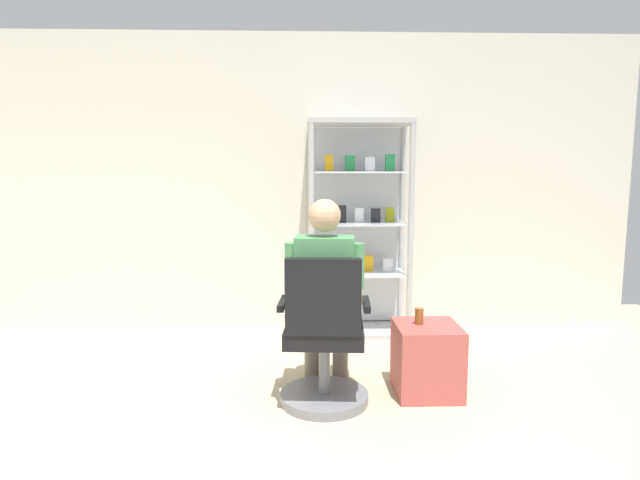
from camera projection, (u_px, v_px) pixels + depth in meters
back_wall at (313, 183)px, 4.82m from camera, size 6.00×0.10×2.70m
display_cabinet_main at (358, 227)px, 4.64m from camera, size 0.90×0.45×1.90m
office_chair at (324, 345)px, 3.17m from camera, size 0.58×0.56×0.96m
seated_shopkeeper at (325, 288)px, 3.29m from camera, size 0.51×0.58×1.29m
storage_crate at (427, 359)px, 3.39m from camera, size 0.41×0.42×0.46m
tea_glass at (419, 316)px, 3.37m from camera, size 0.06×0.06×0.11m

